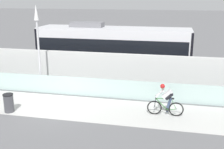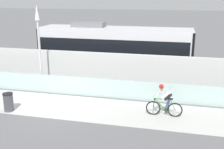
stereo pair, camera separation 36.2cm
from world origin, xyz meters
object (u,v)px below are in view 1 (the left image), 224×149
tram (113,49)px  trash_bin (9,103)px  lamp_post_antenna (38,38)px  cyclist_on_bike (166,100)px

tram → trash_bin: (-3.65, -8.10, -1.41)m
trash_bin → tram: bearing=65.7°
lamp_post_antenna → tram: bearing=53.0°
tram → trash_bin: 9.00m
cyclist_on_bike → lamp_post_antenna: lamp_post_antenna is taller
lamp_post_antenna → trash_bin: 4.41m
cyclist_on_bike → trash_bin: cyclist_on_bike is taller
tram → cyclist_on_bike: bearing=-59.3°
tram → lamp_post_antenna: size_ratio=2.13×
tram → trash_bin: bearing=-114.3°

